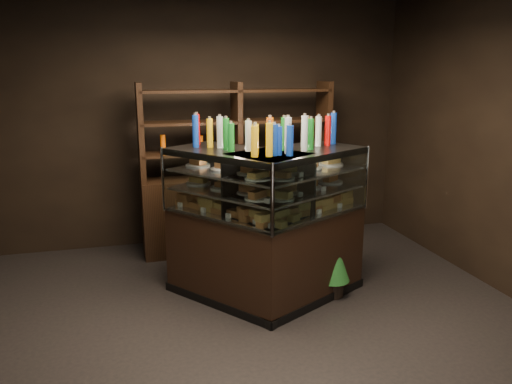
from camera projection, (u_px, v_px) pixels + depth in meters
ground at (261, 332)px, 4.17m from camera, size 5.00×5.00×0.00m
room_shell at (261, 96)px, 3.71m from camera, size 5.02×5.02×3.01m
display_case at (267, 249)px, 4.72m from camera, size 1.94×1.45×1.44m
food_display at (267, 189)px, 4.57m from camera, size 1.57×1.06×0.44m
bottles_top at (267, 135)px, 4.46m from camera, size 1.40×0.92×0.30m
potted_conifer at (333, 257)px, 4.76m from camera, size 0.33×0.33×0.70m
back_shelving at (237, 200)px, 6.02m from camera, size 2.26×0.46×2.00m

